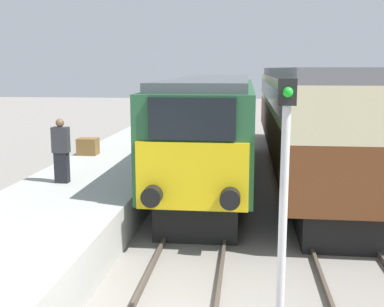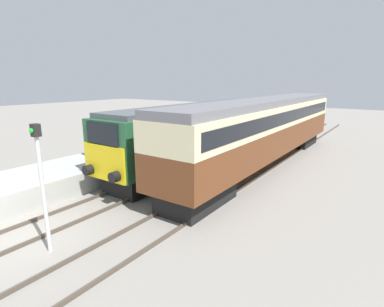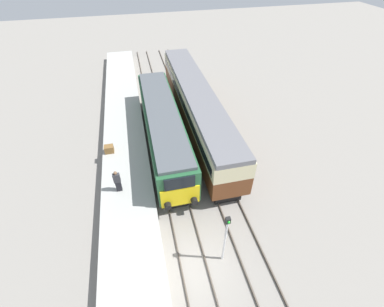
{
  "view_description": "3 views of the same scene",
  "coord_description": "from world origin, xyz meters",
  "px_view_note": "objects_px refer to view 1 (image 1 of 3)",
  "views": [
    {
      "loc": [
        1.16,
        -6.36,
        4.09
      ],
      "look_at": [
        0.0,
        3.86,
        2.27
      ],
      "focal_mm": 45.0,
      "sensor_mm": 36.0,
      "label": 1
    },
    {
      "loc": [
        10.01,
        -4.04,
        5.11
      ],
      "look_at": [
        1.7,
        7.86,
        1.6
      ],
      "focal_mm": 28.0,
      "sensor_mm": 36.0,
      "label": 2
    },
    {
      "loc": [
        -1.64,
        -6.4,
        14.35
      ],
      "look_at": [
        1.7,
        7.86,
        1.6
      ],
      "focal_mm": 24.0,
      "sensor_mm": 36.0,
      "label": 3
    }
  ],
  "objects_px": {
    "person_on_platform": "(61,151)",
    "locomotive": "(214,123)",
    "signal_post": "(284,195)",
    "passenger_carriage": "(303,109)",
    "luggage_crate": "(88,146)"
  },
  "relations": [
    {
      "from": "person_on_platform",
      "to": "signal_post",
      "type": "height_order",
      "value": "signal_post"
    },
    {
      "from": "locomotive",
      "to": "signal_post",
      "type": "height_order",
      "value": "signal_post"
    },
    {
      "from": "person_on_platform",
      "to": "luggage_crate",
      "type": "distance_m",
      "value": 4.35
    },
    {
      "from": "locomotive",
      "to": "passenger_carriage",
      "type": "bearing_deg",
      "value": 33.7
    },
    {
      "from": "passenger_carriage",
      "to": "person_on_platform",
      "type": "bearing_deg",
      "value": -134.1
    },
    {
      "from": "luggage_crate",
      "to": "signal_post",
      "type": "bearing_deg",
      "value": -58.14
    },
    {
      "from": "locomotive",
      "to": "passenger_carriage",
      "type": "relative_size",
      "value": 0.77
    },
    {
      "from": "locomotive",
      "to": "person_on_platform",
      "type": "bearing_deg",
      "value": -126.35
    },
    {
      "from": "signal_post",
      "to": "luggage_crate",
      "type": "bearing_deg",
      "value": 121.86
    },
    {
      "from": "passenger_carriage",
      "to": "locomotive",
      "type": "bearing_deg",
      "value": -146.3
    },
    {
      "from": "signal_post",
      "to": "luggage_crate",
      "type": "distance_m",
      "value": 11.78
    },
    {
      "from": "locomotive",
      "to": "signal_post",
      "type": "bearing_deg",
      "value": -81.12
    },
    {
      "from": "luggage_crate",
      "to": "locomotive",
      "type": "bearing_deg",
      "value": 11.39
    },
    {
      "from": "person_on_platform",
      "to": "locomotive",
      "type": "bearing_deg",
      "value": 53.65
    },
    {
      "from": "luggage_crate",
      "to": "person_on_platform",
      "type": "bearing_deg",
      "value": -80.66
    }
  ]
}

